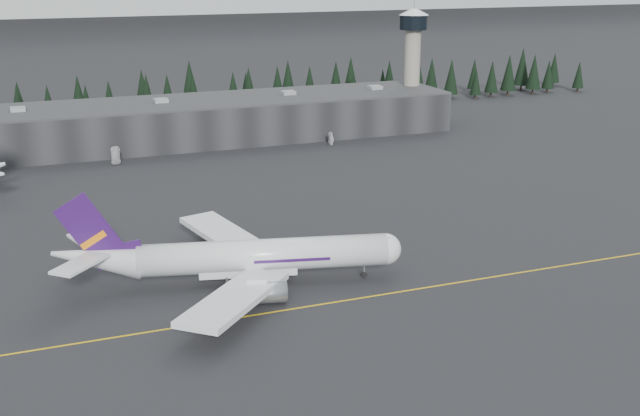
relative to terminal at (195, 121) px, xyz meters
name	(u,v)px	position (x,y,z in m)	size (l,w,h in m)	color
ground	(363,292)	(0.00, -125.00, -6.30)	(1400.00, 1400.00, 0.00)	black
taxiline	(368,297)	(0.00, -127.00, -6.29)	(400.00, 0.40, 0.02)	gold
terminal	(195,121)	(0.00, 0.00, 0.00)	(160.00, 30.00, 12.60)	black
control_tower	(413,53)	(75.00, 3.00, 17.11)	(10.00, 10.00, 37.70)	gray
treeline	(171,98)	(0.00, 37.00, 1.20)	(360.00, 20.00, 15.00)	black
mountain_ridge	(43,3)	(0.00, 875.00, -6.30)	(4400.00, 900.00, 420.00)	white
jet_main	(233,257)	(-19.21, -113.72, -1.38)	(58.44, 53.34, 17.44)	silver
gse_vehicle_a	(116,162)	(-26.81, -21.01, -5.59)	(2.37, 5.14, 1.43)	silver
gse_vehicle_b	(331,143)	(36.63, -19.91, -5.61)	(1.62, 4.03, 1.37)	silver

